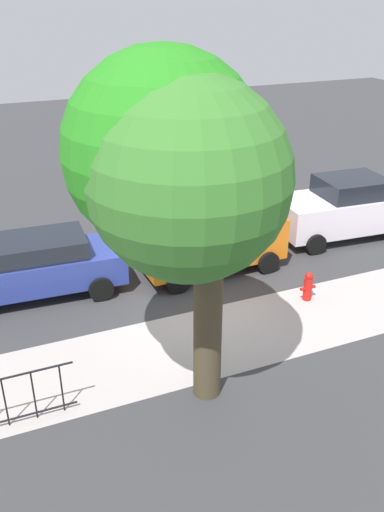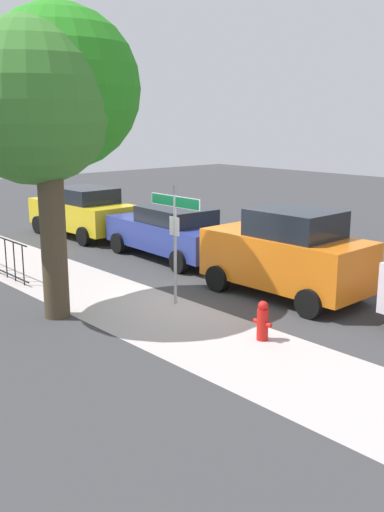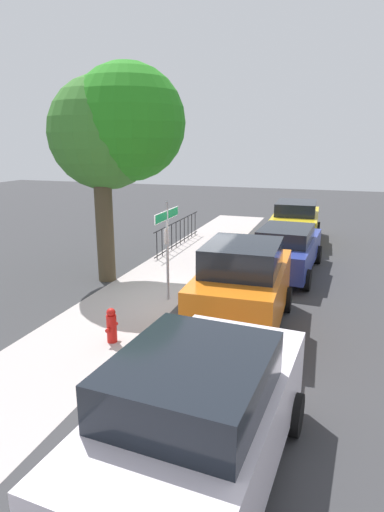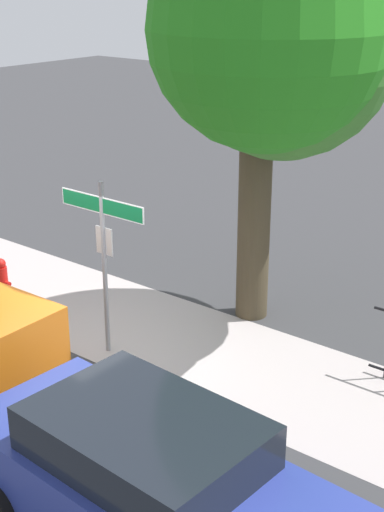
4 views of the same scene
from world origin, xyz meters
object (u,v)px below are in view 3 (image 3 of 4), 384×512
(shade_tree, at_px, (118,129))
(car_orange, at_px, (243,287))
(street_sign, at_px, (167,232))
(car_blue, at_px, (286,249))
(car_white, at_px, (199,419))
(fire_hydrant, at_px, (112,325))
(car_yellow, at_px, (295,221))

(shade_tree, distance_m, car_orange, 6.35)
(street_sign, relative_size, shade_tree, 0.42)
(street_sign, height_order, car_blue, street_sign)
(shade_tree, xyz_separation_m, car_orange, (-2.77, -4.47, -3.56))
(car_orange, height_order, car_blue, car_orange)
(street_sign, bearing_deg, car_orange, -118.71)
(car_orange, distance_m, car_blue, 4.81)
(shade_tree, relative_size, car_orange, 1.60)
(street_sign, bearing_deg, car_white, -155.20)
(shade_tree, bearing_deg, street_sign, -125.03)
(street_sign, height_order, car_orange, street_sign)
(shade_tree, height_order, fire_hydrant, shade_tree)
(shade_tree, relative_size, car_blue, 1.38)
(car_orange, bearing_deg, fire_hydrant, 119.65)
(car_yellow, bearing_deg, car_orange, 176.83)
(street_sign, xyz_separation_m, car_blue, (3.50, -2.78, -1.08))
(street_sign, relative_size, car_blue, 0.58)
(street_sign, distance_m, car_white, 6.77)
(car_orange, bearing_deg, street_sign, 59.89)
(street_sign, distance_m, car_yellow, 8.77)
(car_white, bearing_deg, car_blue, 4.31)
(shade_tree, relative_size, car_white, 1.49)
(car_yellow, bearing_deg, fire_hydrant, 164.24)
(car_white, bearing_deg, car_yellow, 4.88)
(street_sign, xyz_separation_m, car_yellow, (8.31, -2.62, -1.00))
(street_sign, height_order, fire_hydrant, street_sign)
(shade_tree, height_order, car_white, shade_tree)
(car_white, relative_size, car_yellow, 0.97)
(car_yellow, bearing_deg, car_blue, -179.62)
(shade_tree, height_order, car_yellow, shade_tree)
(car_white, xyz_separation_m, car_orange, (4.80, 0.47, 0.08))
(street_sign, height_order, car_white, street_sign)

